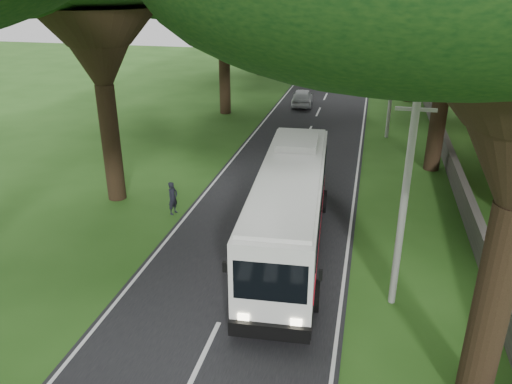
{
  "coord_description": "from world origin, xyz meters",
  "views": [
    {
      "loc": [
        4.16,
        -9.11,
        10.36
      ],
      "look_at": [
        -0.11,
        9.35,
        2.2
      ],
      "focal_mm": 35.0,
      "sensor_mm": 36.0,
      "label": 1
    }
  ],
  "objects_px": {
    "pole_near": "(405,191)",
    "pole_far": "(389,43)",
    "distant_car_b": "(315,72)",
    "pole_mid": "(393,77)",
    "coach_bus": "(290,206)",
    "distant_car_c": "(365,59)",
    "pedestrian": "(173,198)",
    "distant_car_a": "(302,97)"
  },
  "relations": [
    {
      "from": "coach_bus",
      "to": "pedestrian",
      "type": "height_order",
      "value": "coach_bus"
    },
    {
      "from": "distant_car_b",
      "to": "pole_far",
      "type": "bearing_deg",
      "value": -7.41
    },
    {
      "from": "pole_mid",
      "to": "pole_far",
      "type": "bearing_deg",
      "value": 90.0
    },
    {
      "from": "coach_bus",
      "to": "pole_mid",
      "type": "bearing_deg",
      "value": 72.59
    },
    {
      "from": "distant_car_a",
      "to": "pole_near",
      "type": "bearing_deg",
      "value": 99.47
    },
    {
      "from": "pole_near",
      "to": "pole_far",
      "type": "distance_m",
      "value": 40.0
    },
    {
      "from": "pole_near",
      "to": "pole_mid",
      "type": "bearing_deg",
      "value": 90.0
    },
    {
      "from": "distant_car_b",
      "to": "distant_car_c",
      "type": "xyz_separation_m",
      "value": [
        5.22,
        10.38,
        0.05
      ]
    },
    {
      "from": "coach_bus",
      "to": "pedestrian",
      "type": "bearing_deg",
      "value": 157.16
    },
    {
      "from": "pole_near",
      "to": "distant_car_b",
      "type": "distance_m",
      "value": 42.51
    },
    {
      "from": "distant_car_b",
      "to": "coach_bus",
      "type": "bearing_deg",
      "value": -80.02
    },
    {
      "from": "pole_mid",
      "to": "distant_car_b",
      "type": "bearing_deg",
      "value": 109.63
    },
    {
      "from": "pole_mid",
      "to": "coach_bus",
      "type": "bearing_deg",
      "value": -103.51
    },
    {
      "from": "pole_mid",
      "to": "distant_car_c",
      "type": "relative_size",
      "value": 1.74
    },
    {
      "from": "pole_mid",
      "to": "pedestrian",
      "type": "relative_size",
      "value": 5.0
    },
    {
      "from": "pole_mid",
      "to": "pole_far",
      "type": "xyz_separation_m",
      "value": [
        0.0,
        20.0,
        0.0
      ]
    },
    {
      "from": "pole_far",
      "to": "distant_car_c",
      "type": "height_order",
      "value": "pole_far"
    },
    {
      "from": "pole_near",
      "to": "pedestrian",
      "type": "bearing_deg",
      "value": 153.77
    },
    {
      "from": "coach_bus",
      "to": "distant_car_c",
      "type": "distance_m",
      "value": 49.16
    },
    {
      "from": "coach_bus",
      "to": "distant_car_b",
      "type": "xyz_separation_m",
      "value": [
        -3.62,
        38.74,
        -1.26
      ]
    },
    {
      "from": "pole_far",
      "to": "coach_bus",
      "type": "xyz_separation_m",
      "value": [
        -4.11,
        -37.09,
        -2.27
      ]
    },
    {
      "from": "distant_car_a",
      "to": "distant_car_c",
      "type": "height_order",
      "value": "distant_car_a"
    },
    {
      "from": "pole_far",
      "to": "distant_car_b",
      "type": "bearing_deg",
      "value": 167.94
    },
    {
      "from": "coach_bus",
      "to": "pole_far",
      "type": "bearing_deg",
      "value": 79.78
    },
    {
      "from": "pole_near",
      "to": "pole_far",
      "type": "xyz_separation_m",
      "value": [
        0.0,
        40.0,
        0.0
      ]
    },
    {
      "from": "pole_mid",
      "to": "distant_car_b",
      "type": "distance_m",
      "value": 23.26
    },
    {
      "from": "distant_car_b",
      "to": "distant_car_c",
      "type": "relative_size",
      "value": 0.82
    },
    {
      "from": "distant_car_a",
      "to": "distant_car_c",
      "type": "relative_size",
      "value": 0.94
    },
    {
      "from": "distant_car_a",
      "to": "pedestrian",
      "type": "xyz_separation_m",
      "value": [
        -2.85,
        -23.04,
        0.03
      ]
    },
    {
      "from": "pole_mid",
      "to": "distant_car_b",
      "type": "height_order",
      "value": "pole_mid"
    },
    {
      "from": "pole_far",
      "to": "distant_car_c",
      "type": "xyz_separation_m",
      "value": [
        -2.5,
        12.03,
        -3.48
      ]
    },
    {
      "from": "pole_mid",
      "to": "distant_car_b",
      "type": "relative_size",
      "value": 2.12
    },
    {
      "from": "coach_bus",
      "to": "pedestrian",
      "type": "distance_m",
      "value": 6.34
    },
    {
      "from": "pole_near",
      "to": "distant_car_b",
      "type": "relative_size",
      "value": 2.12
    },
    {
      "from": "coach_bus",
      "to": "distant_car_a",
      "type": "bearing_deg",
      "value": 93.03
    },
    {
      "from": "pole_near",
      "to": "pole_far",
      "type": "bearing_deg",
      "value": 90.0
    },
    {
      "from": "pole_near",
      "to": "pole_far",
      "type": "relative_size",
      "value": 1.0
    },
    {
      "from": "distant_car_c",
      "to": "pedestrian",
      "type": "bearing_deg",
      "value": 83.16
    },
    {
      "from": "pole_far",
      "to": "distant_car_a",
      "type": "distance_m",
      "value": 14.4
    },
    {
      "from": "coach_bus",
      "to": "distant_car_c",
      "type": "xyz_separation_m",
      "value": [
        1.61,
        49.12,
        -1.21
      ]
    },
    {
      "from": "pole_near",
      "to": "distant_car_c",
      "type": "xyz_separation_m",
      "value": [
        -2.5,
        52.03,
        -3.48
      ]
    },
    {
      "from": "pole_mid",
      "to": "distant_car_b",
      "type": "xyz_separation_m",
      "value": [
        -7.72,
        21.65,
        -3.53
      ]
    }
  ]
}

